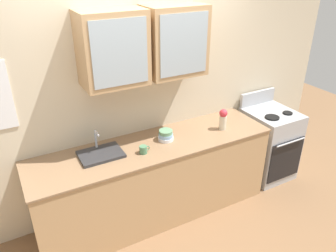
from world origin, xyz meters
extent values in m
plane|color=brown|center=(0.00, 0.00, 0.00)|extent=(10.00, 10.00, 0.00)
cube|color=beige|center=(0.00, 0.39, 1.32)|extent=(5.09, 0.10, 2.64)
cube|color=tan|center=(-0.32, 0.15, 1.90)|extent=(0.59, 0.36, 0.67)
cube|color=#9EADB7|center=(-0.32, -0.03, 1.90)|extent=(0.50, 0.01, 0.57)
cube|color=tan|center=(0.32, 0.15, 1.90)|extent=(0.59, 0.36, 0.67)
cube|color=#9EADB7|center=(0.32, -0.03, 1.90)|extent=(0.50, 0.01, 0.57)
cube|color=tan|center=(0.00, 0.00, 0.44)|extent=(2.57, 0.65, 0.88)
cube|color=#8C6B4C|center=(0.00, 0.00, 0.89)|extent=(2.59, 0.68, 0.02)
cube|color=#ADAFB5|center=(1.65, 0.00, 0.45)|extent=(0.57, 0.63, 0.90)
cube|color=black|center=(1.65, -0.32, 0.38)|extent=(0.52, 0.01, 0.54)
cylinder|color=#ADAFB5|center=(1.65, -0.35, 0.65)|extent=(0.45, 0.02, 0.02)
cube|color=#ADAFB5|center=(1.65, 0.30, 0.99)|extent=(0.54, 0.04, 0.18)
cylinder|color=black|center=(1.52, -0.12, 0.91)|extent=(0.17, 0.17, 0.02)
cylinder|color=black|center=(1.78, -0.12, 0.91)|extent=(0.12, 0.12, 0.02)
cube|color=#2D2D30|center=(-0.55, 0.06, 0.92)|extent=(0.42, 0.31, 0.03)
cylinder|color=#ADAFB5|center=(-0.55, 0.18, 1.03)|extent=(0.02, 0.02, 0.19)
cylinder|color=#ADAFB5|center=(-0.55, 0.12, 1.12)|extent=(0.02, 0.12, 0.02)
cylinder|color=white|center=(0.15, 0.03, 0.92)|extent=(0.16, 0.16, 0.04)
cylinder|color=#8CB7E0|center=(0.15, 0.03, 0.95)|extent=(0.15, 0.15, 0.05)
cylinder|color=#669972|center=(0.15, 0.03, 0.99)|extent=(0.14, 0.14, 0.05)
cylinder|color=beige|center=(0.82, -0.06, 0.98)|extent=(0.08, 0.08, 0.16)
sphere|color=#D8333F|center=(0.82, -0.06, 1.10)|extent=(0.09, 0.09, 0.09)
cylinder|color=#4C7F59|center=(-0.17, -0.10, 0.94)|extent=(0.08, 0.08, 0.08)
torus|color=#4C7F59|center=(-0.12, -0.10, 0.94)|extent=(0.05, 0.01, 0.05)
camera|label=1|loc=(-1.30, -2.68, 2.64)|focal=35.70mm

